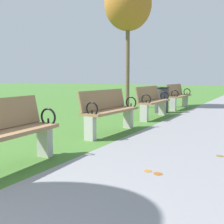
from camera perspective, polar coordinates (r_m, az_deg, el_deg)
name	(u,v)px	position (r m, az deg, el deg)	size (l,w,h in m)	color
park_bench_2	(2,133)	(3.73, -21.46, -3.93)	(0.55, 1.62, 0.90)	#93704C
park_bench_3	(109,110)	(5.81, -0.61, 0.38)	(0.55, 1.62, 0.90)	#93704C
park_bench_4	(152,101)	(8.07, 8.16, 2.22)	(0.48, 1.60, 0.90)	#93704C
park_bench_5	(178,96)	(10.60, 13.27, 3.26)	(0.51, 1.61, 0.90)	#93704C
tree_2	(128,5)	(11.01, 3.25, 20.85)	(1.73, 1.73, 4.76)	brown
trash_bin	(162,100)	(9.30, 10.04, 2.44)	(0.48, 0.48, 0.84)	#38383D
scattered_leaves	(170,134)	(5.83, 11.64, -4.40)	(4.33, 12.94, 0.02)	brown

